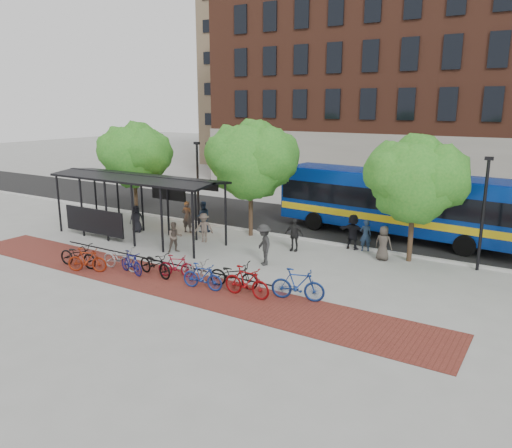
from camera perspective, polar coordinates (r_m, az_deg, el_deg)
The scene contains 34 objects.
ground at distance 24.35m, azimuth 1.18°, elevation -3.96°, with size 160.00×160.00×0.00m, color #9E9E99.
asphalt_street at distance 31.24m, azimuth 8.72°, elevation -0.14°, with size 160.00×8.00×0.01m, color black.
curb at distance 27.71m, azimuth 5.42°, elevation -1.70°, with size 160.00×0.25×0.12m, color #B7B7B2.
brick_strip at distance 21.68m, azimuth -10.28°, elevation -6.44°, with size 24.00×3.00×0.01m, color maroon.
bike_rack_rail at distance 23.14m, azimuth -11.19°, elevation -5.18°, with size 12.00×0.05×0.95m, color black.
building_tower at distance 66.55m, azimuth 7.45°, elevation 20.12°, with size 22.00×22.00×30.00m, color #7A664C.
bus_shelter at distance 28.25m, azimuth -13.66°, elevation 4.37°, with size 10.60×3.07×3.60m.
tree_a at distance 33.43m, azimuth -13.68°, elevation 7.90°, with size 4.90×4.00×6.18m.
tree_b at distance 27.74m, azimuth -0.40°, elevation 7.63°, with size 5.15×4.20×6.47m.
tree_c at distance 24.23m, azimuth 17.95°, elevation 5.13°, with size 4.66×3.80×5.92m.
lamp_post_left at distance 30.52m, azimuth -6.67°, elevation 4.85°, with size 0.35×0.20×5.12m.
lamp_post_right at distance 24.17m, azimuth 24.56°, elevation 1.38°, with size 0.35×0.20×5.12m.
bus at distance 28.96m, azimuth 15.60°, elevation 2.64°, with size 13.67×4.25×3.63m.
bike_0 at distance 24.38m, azimuth -19.67°, elevation -3.37°, with size 0.75×2.15×1.13m, color black.
bike_1 at distance 23.55m, azimuth -18.75°, elevation -3.92°, with size 0.52×1.83×1.10m, color maroon.
bike_2 at distance 23.36m, azimuth -15.20°, elevation -3.81°, with size 0.73×2.09×1.10m, color #9A9A9C.
bike_3 at distance 22.76m, azimuth -14.08°, elevation -4.30°, with size 0.48×1.71×1.03m, color navy.
bike_4 at distance 22.23m, azimuth -11.47°, elevation -4.49°, with size 0.73×2.09×1.10m, color black.
bike_5 at distance 21.99m, azimuth -9.08°, elevation -4.74°, with size 0.46×1.65×0.99m, color maroon.
bike_6 at distance 21.51m, azimuth -6.89°, elevation -5.10°, with size 0.65×1.86×0.98m, color #969698.
bike_7 at distance 20.38m, azimuth -6.14°, elevation -5.98°, with size 0.51×1.82×1.09m, color navy.
bike_8 at distance 20.46m, azimuth -2.57°, elevation -5.79°, with size 0.74×2.14×1.12m, color black.
bike_9 at distance 19.48m, azimuth -1.08°, elevation -6.63°, with size 0.58×2.05×1.23m, color maroon.
bike_11 at distance 19.23m, azimuth 4.81°, elevation -6.91°, with size 0.59×2.09×1.26m, color navy.
pedestrian_0 at distance 29.94m, azimuth -13.49°, elevation 0.58°, with size 0.78×0.50×1.59m, color black.
pedestrian_1 at distance 29.30m, azimuth -7.85°, elevation 0.83°, with size 0.68×0.45×1.86m, color #413834.
pedestrian_2 at distance 29.26m, azimuth -6.12°, elevation 0.83°, with size 0.89×0.69×1.83m, color #1D2C45.
pedestrian_3 at distance 27.15m, azimuth -5.97°, elevation -0.42°, with size 1.03×0.59×1.60m, color brown.
pedestrian_4 at distance 25.45m, azimuth 4.37°, elevation -1.22°, with size 1.00×0.42×1.70m, color black.
pedestrian_5 at distance 26.18m, azimuth 11.03°, elevation -0.87°, with size 1.70×0.54×1.84m, color black.
pedestrian_6 at distance 24.64m, azimuth 14.35°, elevation -2.14°, with size 0.83×0.54×1.69m, color #423B35.
pedestrian_7 at distance 25.98m, azimuth 12.41°, elevation -1.27°, with size 0.60×0.39×1.65m, color #20314B.
pedestrian_8 at distance 25.52m, azimuth -9.26°, elevation -1.49°, with size 0.76×0.59×1.56m, color brown.
pedestrian_9 at distance 23.16m, azimuth 0.90°, elevation -2.38°, with size 1.25×0.72×1.94m, color #292929.
Camera 1 is at (11.86, -19.95, 7.36)m, focal length 35.00 mm.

